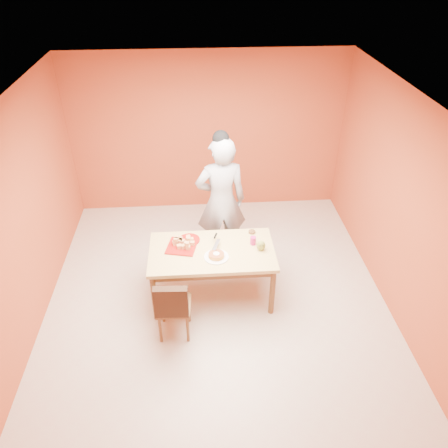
{
  "coord_description": "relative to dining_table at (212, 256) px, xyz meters",
  "views": [
    {
      "loc": [
        -0.21,
        -4.28,
        4.17
      ],
      "look_at": [
        0.11,
        0.3,
        1.04
      ],
      "focal_mm": 35.0,
      "sensor_mm": 36.0,
      "label": 1
    }
  ],
  "objects": [
    {
      "name": "wall_right",
      "position": [
        2.3,
        -0.13,
        0.68
      ],
      "size": [
        0.0,
        5.0,
        5.0
      ],
      "primitive_type": "plane",
      "rotation": [
        1.57,
        0.0,
        -1.57
      ],
      "color": "#AF4828",
      "rests_on": "floor"
    },
    {
      "name": "ceiling",
      "position": [
        0.05,
        -0.13,
        2.03
      ],
      "size": [
        5.0,
        5.0,
        0.0
      ],
      "primitive_type": "plane",
      "rotation": [
        3.14,
        0.0,
        0.0
      ],
      "color": "silver",
      "rests_on": "wall_back"
    },
    {
      "name": "white_cake_plate",
      "position": [
        0.05,
        -0.14,
        0.1
      ],
      "size": [
        0.37,
        0.37,
        0.01
      ],
      "primitive_type": "cylinder",
      "rotation": [
        0.0,
        0.0,
        0.22
      ],
      "color": "white",
      "rests_on": "dining_table"
    },
    {
      "name": "pastry_pile",
      "position": [
        -0.38,
        0.09,
        0.17
      ],
      "size": [
        0.33,
        0.33,
        0.11
      ],
      "primitive_type": null,
      "color": "#E8A263",
      "rests_on": "pastry_platter"
    },
    {
      "name": "checker_tin",
      "position": [
        0.56,
        0.35,
        0.11
      ],
      "size": [
        0.12,
        0.12,
        0.03
      ],
      "primitive_type": "cylinder",
      "rotation": [
        0.0,
        0.0,
        0.31
      ],
      "color": "#32160D",
      "rests_on": "dining_table"
    },
    {
      "name": "floor",
      "position": [
        0.05,
        -0.13,
        -0.67
      ],
      "size": [
        5.0,
        5.0,
        0.0
      ],
      "primitive_type": "plane",
      "color": "beige",
      "rests_on": "ground"
    },
    {
      "name": "egg_ornament",
      "position": [
        0.62,
        -0.04,
        0.16
      ],
      "size": [
        0.14,
        0.13,
        0.14
      ],
      "primitive_type": "ellipsoid",
      "rotation": [
        0.0,
        0.0,
        -0.39
      ],
      "color": "olive",
      "rests_on": "dining_table"
    },
    {
      "name": "dining_chair",
      "position": [
        -0.49,
        -0.64,
        -0.21
      ],
      "size": [
        0.43,
        0.49,
        0.89
      ],
      "rotation": [
        0.0,
        0.0,
        -0.05
      ],
      "color": "brown",
      "rests_on": "floor"
    },
    {
      "name": "pastry_platter",
      "position": [
        -0.38,
        0.09,
        0.1
      ],
      "size": [
        0.43,
        0.43,
        0.02
      ],
      "primitive_type": "cube",
      "rotation": [
        0.0,
        0.0,
        -0.23
      ],
      "color": "#99110D",
      "rests_on": "dining_table"
    },
    {
      "name": "wall_back",
      "position": [
        0.05,
        2.37,
        0.68
      ],
      "size": [
        4.5,
        0.0,
        4.5
      ],
      "primitive_type": "plane",
      "rotation": [
        1.57,
        0.0,
        0.0
      ],
      "color": "#AF4828",
      "rests_on": "floor"
    },
    {
      "name": "sponge_cake",
      "position": [
        0.05,
        -0.14,
        0.13
      ],
      "size": [
        0.22,
        0.22,
        0.04
      ],
      "primitive_type": "cylinder",
      "rotation": [
        0.0,
        0.0,
        -0.15
      ],
      "color": "gold",
      "rests_on": "white_cake_plate"
    },
    {
      "name": "red_dinner_plate",
      "position": [
        -0.29,
        0.24,
        0.1
      ],
      "size": [
        0.31,
        0.31,
        0.02
      ],
      "primitive_type": "cylinder",
      "rotation": [
        0.0,
        0.0,
        0.11
      ],
      "color": "#99110D",
      "rests_on": "dining_table"
    },
    {
      "name": "cake_server",
      "position": [
        0.06,
        0.04,
        0.16
      ],
      "size": [
        0.12,
        0.25,
        0.01
      ],
      "primitive_type": "cube",
      "rotation": [
        0.0,
        0.0,
        -0.32
      ],
      "color": "white",
      "rests_on": "sponge_cake"
    },
    {
      "name": "dining_table",
      "position": [
        0.0,
        0.0,
        0.0
      ],
      "size": [
        1.6,
        0.9,
        0.76
      ],
      "color": "#D7C070",
      "rests_on": "floor"
    },
    {
      "name": "magenta_glass",
      "position": [
        0.54,
        0.1,
        0.15
      ],
      "size": [
        0.1,
        0.1,
        0.11
      ],
      "primitive_type": "cylinder",
      "rotation": [
        0.0,
        0.0,
        -0.37
      ],
      "color": "#B61B68",
      "rests_on": "dining_table"
    },
    {
      "name": "wall_left",
      "position": [
        -2.2,
        -0.13,
        0.68
      ],
      "size": [
        0.0,
        5.0,
        5.0
      ],
      "primitive_type": "plane",
      "rotation": [
        1.57,
        0.0,
        1.57
      ],
      "color": "#AF4828",
      "rests_on": "floor"
    },
    {
      "name": "person",
      "position": [
        0.17,
        0.83,
        0.31
      ],
      "size": [
        0.75,
        0.53,
        1.96
      ],
      "primitive_type": "imported",
      "rotation": [
        0.0,
        0.0,
        3.24
      ],
      "color": "gray",
      "rests_on": "floor"
    }
  ]
}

